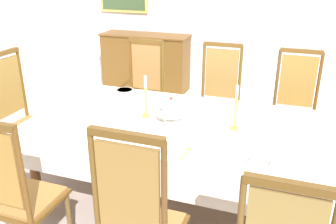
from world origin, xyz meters
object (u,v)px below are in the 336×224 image
(chair_north_c, at_px, (294,110))
(soup_tureen, at_px, (171,109))
(chair_south_a, at_px, (17,193))
(sideboard, at_px, (146,62))
(candlestick_west, at_px, (146,101))
(bowl_near_right, at_px, (171,148))
(bowl_far_left, at_px, (258,162))
(chair_north_a, at_px, (143,93))
(candlestick_east, at_px, (236,112))
(chair_south_b, at_px, (139,220))
(spoon_secondary, at_px, (188,151))
(dining_table, at_px, (188,131))
(chair_head_west, at_px, (22,115))
(spoon_primary, at_px, (116,91))
(chair_north_b, at_px, (218,101))
(bowl_near_left, at_px, (125,91))

(chair_north_c, distance_m, soup_tureen, 1.41)
(chair_south_a, distance_m, sideboard, 3.93)
(chair_north_c, height_order, candlestick_west, chair_north_c)
(bowl_near_right, relative_size, bowl_far_left, 1.03)
(chair_north_a, relative_size, bowl_far_left, 7.74)
(chair_south_a, height_order, candlestick_east, chair_south_a)
(chair_south_b, distance_m, spoon_secondary, 0.61)
(chair_south_b, bearing_deg, bowl_near_right, 89.84)
(dining_table, distance_m, chair_south_a, 1.33)
(chair_south_a, xyz_separation_m, chair_head_west, (-0.81, 1.02, 0.02))
(bowl_near_right, height_order, spoon_primary, bowl_near_right)
(chair_south_b, height_order, chair_north_b, chair_south_b)
(soup_tureen, height_order, bowl_near_right, soup_tureen)
(chair_head_west, xyz_separation_m, soup_tureen, (1.50, -0.00, 0.26))
(chair_south_a, bearing_deg, sideboard, 100.74)
(candlestick_west, bearing_deg, soup_tureen, -0.00)
(chair_south_a, relative_size, candlestick_east, 3.26)
(chair_head_west, xyz_separation_m, candlestick_east, (2.01, -0.00, 0.31))
(dining_table, bearing_deg, sideboard, 118.98)
(bowl_far_left, distance_m, spoon_secondary, 0.46)
(dining_table, relative_size, spoon_primary, 14.28)
(bowl_near_left, bearing_deg, candlestick_west, -48.15)
(chair_north_b, height_order, bowl_far_left, chair_north_b)
(candlestick_east, height_order, bowl_far_left, candlestick_east)
(chair_north_c, bearing_deg, spoon_secondary, 66.22)
(chair_north_a, height_order, bowl_far_left, chair_north_a)
(bowl_near_left, distance_m, bowl_far_left, 1.68)
(chair_north_c, relative_size, bowl_near_left, 6.65)
(chair_south_a, bearing_deg, chair_south_b, -0.27)
(chair_north_c, bearing_deg, chair_north_a, 0.02)
(bowl_far_left, relative_size, spoon_secondary, 0.86)
(dining_table, relative_size, chair_south_a, 2.15)
(soup_tureen, distance_m, candlestick_west, 0.22)
(chair_north_c, distance_m, spoon_secondary, 1.63)
(dining_table, xyz_separation_m, bowl_far_left, (0.60, -0.48, 0.09))
(chair_head_west, height_order, bowl_far_left, chair_head_west)
(chair_south_b, distance_m, candlestick_west, 1.14)
(chair_south_a, xyz_separation_m, sideboard, (-0.73, 3.86, -0.13))
(chair_north_b, distance_m, bowl_far_left, 1.62)
(chair_south_a, height_order, bowl_near_left, chair_south_a)
(chair_south_a, bearing_deg, chair_head_west, 128.24)
(soup_tureen, relative_size, bowl_near_left, 1.35)
(chair_south_b, relative_size, chair_north_c, 1.02)
(candlestick_west, xyz_separation_m, sideboard, (-1.21, 2.84, -0.47))
(chair_head_west, relative_size, candlestick_west, 3.47)
(chair_north_c, distance_m, candlestick_east, 1.15)
(dining_table, bearing_deg, chair_south_b, -88.86)
(bowl_far_left, height_order, spoon_secondary, bowl_far_left)
(soup_tureen, xyz_separation_m, bowl_far_left, (0.74, -0.48, -0.08))
(dining_table, height_order, bowl_near_left, bowl_near_left)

